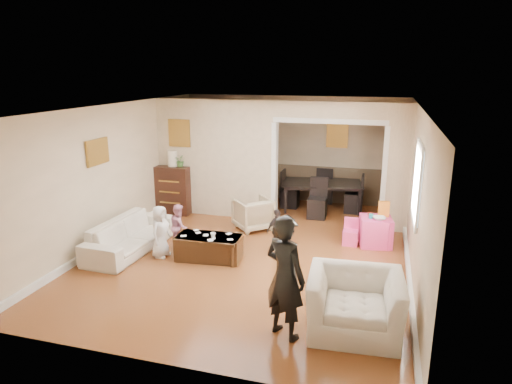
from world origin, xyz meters
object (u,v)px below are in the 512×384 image
(adult_person, at_px, (285,277))
(child_toddler, at_px, (277,229))
(table_lamp, at_px, (172,158))
(coffee_table, at_px, (209,247))
(cyan_cup, at_px, (371,216))
(armchair_back, at_px, (253,214))
(coffee_cup, at_px, (213,235))
(dresser, at_px, (174,190))
(armchair_front, at_px, (355,303))
(play_table, at_px, (375,231))
(sofa, at_px, (131,235))
(dining_table, at_px, (321,196))
(child_kneel_b, at_px, (179,226))
(child_kneel_a, at_px, (160,232))

(adult_person, relative_size, child_toddler, 2.06)
(table_lamp, relative_size, adult_person, 0.23)
(coffee_table, xyz_separation_m, cyan_cup, (2.68, 1.40, 0.37))
(armchair_back, bearing_deg, coffee_cup, 40.68)
(dresser, bearing_deg, adult_person, -49.97)
(armchair_front, distance_m, coffee_cup, 2.96)
(table_lamp, distance_m, adult_person, 5.51)
(armchair_back, relative_size, table_lamp, 1.99)
(coffee_table, distance_m, cyan_cup, 3.05)
(play_table, distance_m, cyan_cup, 0.33)
(coffee_table, relative_size, child_toddler, 1.45)
(sofa, distance_m, coffee_table, 1.52)
(dresser, bearing_deg, armchair_back, -15.16)
(sofa, distance_m, armchair_front, 4.41)
(coffee_table, bearing_deg, play_table, 27.50)
(sofa, relative_size, dining_table, 1.08)
(table_lamp, distance_m, child_kneel_b, 2.37)
(child_kneel_a, bearing_deg, armchair_back, -28.46)
(coffee_table, relative_size, child_kneel_a, 1.19)
(coffee_cup, bearing_deg, cyan_cup, 29.29)
(dining_table, bearing_deg, coffee_cup, -122.43)
(armchair_front, relative_size, dining_table, 0.63)
(armchair_back, relative_size, child_kneel_a, 0.77)
(cyan_cup, bearing_deg, coffee_table, -152.46)
(armchair_front, distance_m, dining_table, 5.15)
(armchair_front, height_order, child_kneel_a, child_kneel_a)
(table_lamp, height_order, child_kneel_a, table_lamp)
(armchair_back, bearing_deg, child_toddler, 85.72)
(armchair_front, xyz_separation_m, dining_table, (-1.12, 5.03, -0.05))
(cyan_cup, xyz_separation_m, child_toddler, (-1.63, -0.65, -0.20))
(armchair_front, relative_size, play_table, 2.06)
(play_table, relative_size, child_kneel_b, 0.67)
(coffee_cup, distance_m, child_kneel_b, 0.87)
(coffee_cup, height_order, play_table, play_table)
(coffee_table, distance_m, child_kneel_a, 0.90)
(child_kneel_b, height_order, child_toddler, child_kneel_b)
(dining_table, bearing_deg, child_toddler, -109.91)
(armchair_back, height_order, dining_table, same)
(coffee_cup, relative_size, dining_table, 0.05)
(armchair_back, xyz_separation_m, child_kneel_a, (-1.16, -1.84, 0.14))
(dresser, bearing_deg, child_toddler, -28.19)
(dining_table, height_order, adult_person, adult_person)
(dresser, height_order, child_toddler, dresser)
(coffee_table, relative_size, play_table, 1.97)
(coffee_cup, bearing_deg, child_kneel_a, -173.99)
(coffee_cup, bearing_deg, child_kneel_b, 156.37)
(coffee_cup, xyz_separation_m, play_table, (2.68, 1.50, -0.19))
(child_toddler, bearing_deg, coffee_table, -10.66)
(child_kneel_a, bearing_deg, dining_table, -29.46)
(cyan_cup, xyz_separation_m, child_kneel_a, (-3.53, -1.55, -0.12))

